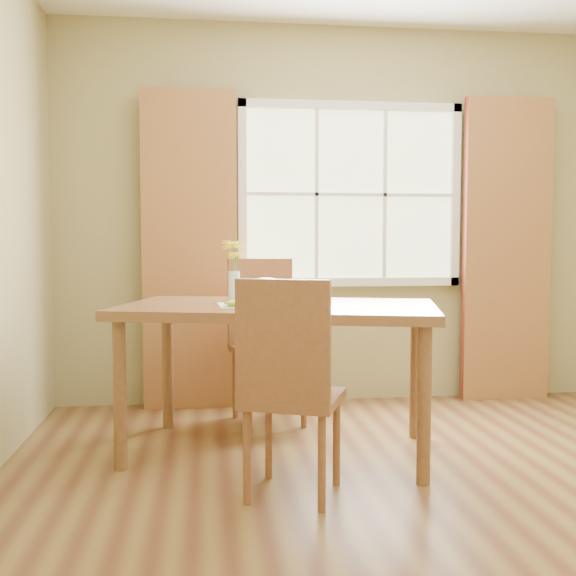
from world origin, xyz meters
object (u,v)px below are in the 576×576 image
Objects in this scene: chair_far at (265,332)px; water_glass at (319,295)px; dining_table at (279,320)px; flower_vase at (234,264)px; chair_near at (289,380)px; croissant_sandwich at (266,291)px.

chair_far reaches higher than water_glass.
flower_vase is (-0.23, 0.27, 0.29)m from dining_table.
dining_table is 0.73m from chair_near.
croissant_sandwich is 0.28m from water_glass.
flower_vase is (-0.15, 0.38, 0.13)m from croissant_sandwich.
chair_far is at bearing 106.14° from dining_table.
flower_vase reaches higher than chair_far.
dining_table is at bearing 74.84° from croissant_sandwich.
flower_vase is (-0.20, 0.97, 0.48)m from chair_near.
dining_table is 14.57× the size of water_glass.
chair_far is at bearing 64.21° from flower_vase.
flower_vase is at bearing -127.17° from chair_far.
chair_near is 4.75× the size of croissant_sandwich.
water_glass is (0.23, 0.55, 0.33)m from chair_near.
chair_near reaches higher than dining_table.
water_glass is 0.62m from flower_vase.
chair_far is at bearing 107.20° from croissant_sandwich.
chair_far is 4.97× the size of croissant_sandwich.
chair_near reaches higher than water_glass.
flower_vase reaches higher than croissant_sandwich.
flower_vase reaches higher than water_glass.
chair_near is 1.10m from flower_vase.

